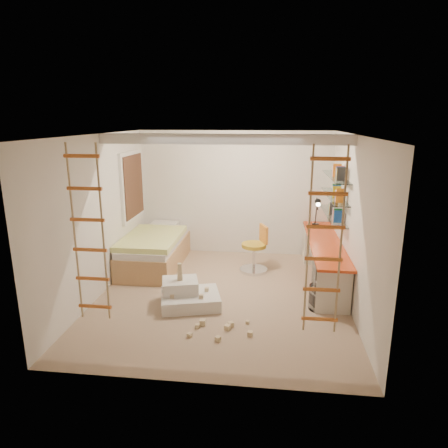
# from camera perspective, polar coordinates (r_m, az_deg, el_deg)

# --- Properties ---
(floor) EXTENTS (4.50, 4.50, 0.00)m
(floor) POSITION_cam_1_polar(r_m,az_deg,el_deg) (6.68, -0.31, -10.24)
(floor) COLOR tan
(floor) RESTS_ON ground
(ceiling_beam) EXTENTS (4.00, 0.18, 0.16)m
(ceiling_beam) POSITION_cam_1_polar(r_m,az_deg,el_deg) (6.36, 0.00, 12.03)
(ceiling_beam) COLOR white
(ceiling_beam) RESTS_ON ceiling
(window_frame) EXTENTS (0.06, 1.15, 1.35)m
(window_frame) POSITION_cam_1_polar(r_m,az_deg,el_deg) (8.08, -13.03, 5.34)
(window_frame) COLOR white
(window_frame) RESTS_ON wall_left
(window_blind) EXTENTS (0.02, 1.00, 1.20)m
(window_blind) POSITION_cam_1_polar(r_m,az_deg,el_deg) (8.07, -12.76, 5.34)
(window_blind) COLOR #4C2D1E
(window_blind) RESTS_ON window_frame
(rope_ladder_left) EXTENTS (0.41, 0.04, 2.13)m
(rope_ladder_left) POSITION_cam_1_polar(r_m,az_deg,el_deg) (4.92, -18.76, -1.49)
(rope_ladder_left) COLOR #D26023
(rope_ladder_left) RESTS_ON ceiling
(rope_ladder_right) EXTENTS (0.41, 0.04, 2.13)m
(rope_ladder_right) POSITION_cam_1_polar(r_m,az_deg,el_deg) (4.49, 14.16, -2.68)
(rope_ladder_right) COLOR #CD6523
(rope_ladder_right) RESTS_ON ceiling
(waste_bin) EXTENTS (0.31, 0.31, 0.38)m
(waste_bin) POSITION_cam_1_polar(r_m,az_deg,el_deg) (6.35, 13.41, -10.18)
(waste_bin) COLOR white
(waste_bin) RESTS_ON floor
(desk) EXTENTS (0.56, 2.80, 0.75)m
(desk) POSITION_cam_1_polar(r_m,az_deg,el_deg) (7.35, 14.01, -4.92)
(desk) COLOR #DC4519
(desk) RESTS_ON floor
(shelves) EXTENTS (0.25, 1.80, 0.71)m
(shelves) POSITION_cam_1_polar(r_m,az_deg,el_deg) (7.34, 15.48, 3.85)
(shelves) COLOR white
(shelves) RESTS_ON wall_right
(bed) EXTENTS (1.02, 2.00, 0.69)m
(bed) POSITION_cam_1_polar(r_m,az_deg,el_deg) (7.97, -9.85, -3.69)
(bed) COLOR #AD7F51
(bed) RESTS_ON floor
(task_lamp) EXTENTS (0.14, 0.36, 0.57)m
(task_lamp) POSITION_cam_1_polar(r_m,az_deg,el_deg) (8.06, 13.20, 2.30)
(task_lamp) COLOR black
(task_lamp) RESTS_ON desk
(swivel_chair) EXTENTS (0.69, 0.69, 0.90)m
(swivel_chair) POSITION_cam_1_polar(r_m,az_deg,el_deg) (7.61, 4.47, -4.40)
(swivel_chair) COLOR #B18F22
(swivel_chair) RESTS_ON floor
(play_platform) EXTENTS (1.04, 0.90, 0.40)m
(play_platform) POSITION_cam_1_polar(r_m,az_deg,el_deg) (6.35, -5.24, -10.14)
(play_platform) COLOR silver
(play_platform) RESTS_ON floor
(toy_blocks) EXTENTS (1.28, 1.16, 0.67)m
(toy_blocks) POSITION_cam_1_polar(r_m,az_deg,el_deg) (5.90, -2.80, -11.75)
(toy_blocks) COLOR #CCB284
(toy_blocks) RESTS_ON floor
(books) EXTENTS (0.14, 0.70, 0.92)m
(books) POSITION_cam_1_polar(r_m,az_deg,el_deg) (7.33, 15.53, 4.56)
(books) COLOR #194CA5
(books) RESTS_ON shelves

